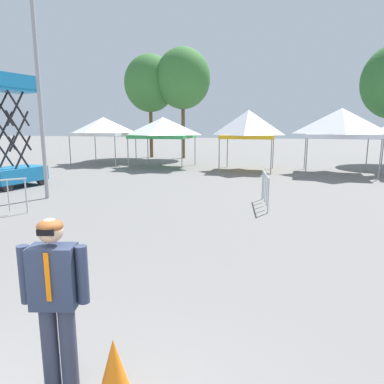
# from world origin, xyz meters

# --- Properties ---
(canopy_tent_far_left) EXTENTS (3.58, 3.58, 3.14)m
(canopy_tent_far_left) POSITION_xyz_m (-11.05, 19.60, 2.53)
(canopy_tent_far_left) COLOR #9E9EA3
(canopy_tent_far_left) RESTS_ON ground
(canopy_tent_behind_right) EXTENTS (3.71, 3.71, 3.09)m
(canopy_tent_behind_right) POSITION_xyz_m (-6.41, 18.90, 2.45)
(canopy_tent_behind_right) COLOR #9E9EA3
(canopy_tent_behind_right) RESTS_ON ground
(canopy_tent_center) EXTENTS (3.10, 3.10, 3.46)m
(canopy_tent_center) POSITION_xyz_m (-1.14, 18.90, 2.66)
(canopy_tent_center) COLOR #9E9EA3
(canopy_tent_center) RESTS_ON ground
(canopy_tent_right_of_center) EXTENTS (3.63, 3.63, 3.50)m
(canopy_tent_right_of_center) POSITION_xyz_m (3.77, 18.98, 2.73)
(canopy_tent_right_of_center) COLOR #9E9EA3
(canopy_tent_right_of_center) RESTS_ON ground
(scissor_lift) EXTENTS (1.72, 2.48, 4.63)m
(scissor_lift) POSITION_xyz_m (-9.70, 10.30, 1.36)
(scissor_lift) COLOR black
(scissor_lift) RESTS_ON ground
(person_foreground) EXTENTS (0.63, 0.35, 1.78)m
(person_foreground) POSITION_xyz_m (-0.15, 1.03, 1.03)
(person_foreground) COLOR #33384C
(person_foreground) RESTS_ON ground
(light_pole_near_lift) EXTENTS (0.36, 0.36, 9.35)m
(light_pole_near_lift) POSITION_xyz_m (-6.80, 8.77, 5.25)
(light_pole_near_lift) COLOR #9E9EA3
(light_pole_near_lift) RESTS_ON ground
(tree_behind_tents_right) EXTENTS (4.22, 4.22, 8.47)m
(tree_behind_tents_right) POSITION_xyz_m (-7.26, 25.11, 6.13)
(tree_behind_tents_right) COLOR brown
(tree_behind_tents_right) RESTS_ON ground
(tree_behind_tents_center) EXTENTS (4.07, 4.07, 8.11)m
(tree_behind_tents_center) POSITION_xyz_m (-10.01, 25.07, 5.86)
(tree_behind_tents_center) COLOR brown
(tree_behind_tents_center) RESTS_ON ground
(crowd_barrier_near_person) EXTENTS (0.46, 2.07, 1.08)m
(crowd_barrier_near_person) POSITION_xyz_m (0.86, 9.93, 0.75)
(crowd_barrier_near_person) COLOR #B7BABF
(crowd_barrier_near_person) RESTS_ON ground
(traffic_cone_lot_center) EXTENTS (0.32, 0.32, 0.58)m
(traffic_cone_lot_center) POSITION_xyz_m (0.37, 1.17, 0.29)
(traffic_cone_lot_center) COLOR orange
(traffic_cone_lot_center) RESTS_ON ground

